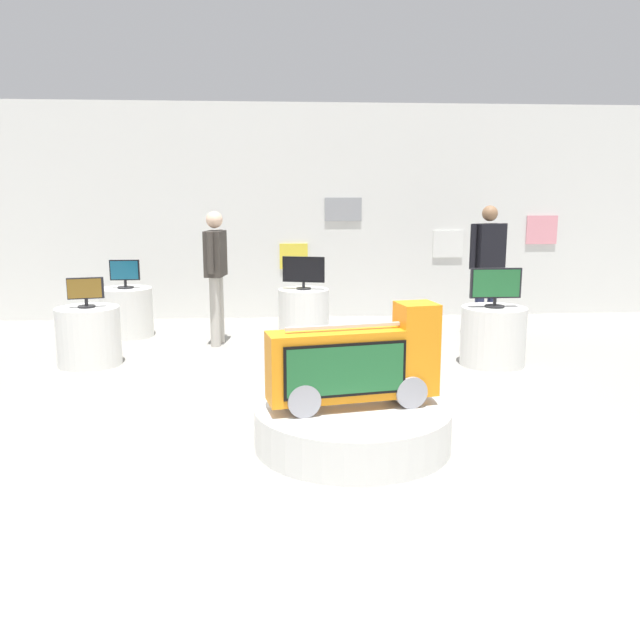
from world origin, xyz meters
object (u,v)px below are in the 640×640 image
object	(u,v)px
display_pedestal_center_rear	(493,336)
tv_on_far_right	(125,273)
tv_on_left_rear	(85,291)
display_pedestal_right_rear	(304,314)
display_pedestal_left_rear	(89,336)
display_pedestal_far_right	(127,312)
shopper_browsing_rear	(488,260)
tv_on_center_rear	(496,286)
main_display_pedestal	(352,426)
shopper_browsing_near_truck	(216,268)
novelty_firetruck_tv	(356,365)
tv_on_right_rear	(304,271)

from	to	relation	value
display_pedestal_center_rear	tv_on_far_right	xyz separation A→B (m)	(-4.26, 1.76, 0.51)
tv_on_left_rear	display_pedestal_right_rear	world-z (taller)	tv_on_left_rear
display_pedestal_left_rear	display_pedestal_far_right	world-z (taller)	same
tv_on_far_right	shopper_browsing_rear	xyz separation A→B (m)	(4.67, -0.25, 0.15)
shopper_browsing_rear	tv_on_center_rear	bearing A→B (deg)	-105.03
tv_on_left_rear	tv_on_center_rear	distance (m)	4.38
main_display_pedestal	shopper_browsing_near_truck	size ratio (longest dim) A/B	0.89
tv_on_far_right	shopper_browsing_rear	distance (m)	4.68
display_pedestal_far_right	display_pedestal_right_rear	bearing A→B (deg)	-6.65
display_pedestal_right_rear	tv_on_far_right	bearing A→B (deg)	173.45
main_display_pedestal	shopper_browsing_rear	xyz separation A→B (m)	(2.21, 3.73, 0.83)
novelty_firetruck_tv	display_pedestal_left_rear	bearing A→B (deg)	135.57
novelty_firetruck_tv	tv_on_far_right	distance (m)	4.69
shopper_browsing_near_truck	shopper_browsing_rear	xyz separation A→B (m)	(3.46, 0.32, 0.03)
tv_on_center_rear	tv_on_right_rear	distance (m)	2.48
tv_on_right_rear	shopper_browsing_rear	world-z (taller)	shopper_browsing_rear
display_pedestal_far_right	shopper_browsing_rear	xyz separation A→B (m)	(4.67, -0.25, 0.67)
display_pedestal_right_rear	shopper_browsing_near_truck	world-z (taller)	shopper_browsing_near_truck
display_pedestal_left_rear	tv_on_far_right	size ratio (longest dim) A/B	1.79
display_pedestal_left_rear	shopper_browsing_near_truck	size ratio (longest dim) A/B	0.41
novelty_firetruck_tv	tv_on_right_rear	distance (m)	3.73
display_pedestal_far_right	shopper_browsing_near_truck	xyz separation A→B (m)	(1.21, -0.57, 0.63)
main_display_pedestal	shopper_browsing_near_truck	bearing A→B (deg)	110.13
display_pedestal_right_rear	display_pedestal_center_rear	bearing A→B (deg)	-37.12
novelty_firetruck_tv	shopper_browsing_near_truck	xyz separation A→B (m)	(-1.28, 3.42, 0.34)
tv_on_left_rear	shopper_browsing_rear	world-z (taller)	shopper_browsing_rear
novelty_firetruck_tv	shopper_browsing_rear	world-z (taller)	shopper_browsing_rear
tv_on_center_rear	tv_on_far_right	bearing A→B (deg)	157.52
display_pedestal_center_rear	tv_on_center_rear	bearing A→B (deg)	-89.74
display_pedestal_center_rear	shopper_browsing_rear	size ratio (longest dim) A/B	0.41
novelty_firetruck_tv	shopper_browsing_rear	size ratio (longest dim) A/B	0.76
tv_on_left_rear	display_pedestal_right_rear	bearing A→B (deg)	26.40
shopper_browsing_near_truck	display_pedestal_far_right	bearing A→B (deg)	154.85
main_display_pedestal	display_pedestal_far_right	distance (m)	4.68
display_pedestal_left_rear	display_pedestal_center_rear	xyz separation A→B (m)	(4.36, -0.31, 0.00)
tv_on_center_rear	tv_on_far_right	xyz separation A→B (m)	(-4.26, 1.76, -0.04)
display_pedestal_center_rear	main_display_pedestal	bearing A→B (deg)	-129.10
novelty_firetruck_tv	display_pedestal_center_rear	bearing A→B (deg)	51.30
tv_on_right_rear	tv_on_far_right	bearing A→B (deg)	173.35
shopper_browsing_rear	novelty_firetruck_tv	bearing A→B (deg)	-120.36
tv_on_right_rear	tv_on_far_right	size ratio (longest dim) A/B	1.41
display_pedestal_center_rear	tv_on_left_rear	bearing A→B (deg)	175.93
display_pedestal_center_rear	shopper_browsing_near_truck	bearing A→B (deg)	158.61
tv_on_left_rear	tv_on_far_right	size ratio (longest dim) A/B	1.00
display_pedestal_left_rear	main_display_pedestal	bearing A→B (deg)	-44.67
tv_on_left_rear	shopper_browsing_rear	distance (m)	4.92
tv_on_left_rear	tv_on_center_rear	world-z (taller)	tv_on_center_rear
novelty_firetruck_tv	tv_on_center_rear	xyz separation A→B (m)	(1.78, 2.22, 0.26)
display_pedestal_right_rear	tv_on_right_rear	distance (m)	0.55
novelty_firetruck_tv	shopper_browsing_near_truck	world-z (taller)	shopper_browsing_near_truck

